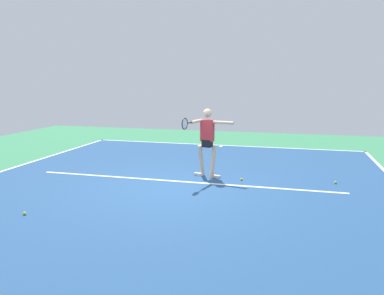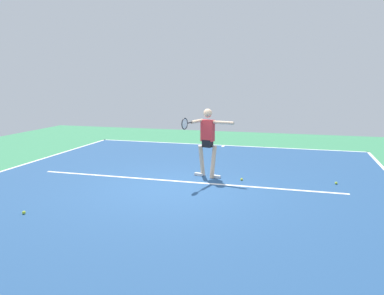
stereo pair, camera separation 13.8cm
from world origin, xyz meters
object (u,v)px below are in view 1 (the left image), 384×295
tennis_player (207,138)px  tennis_ball_by_sideline (336,182)px  tennis_ball_far_corner (242,179)px  tennis_ball_near_player (25,213)px

tennis_player → tennis_ball_by_sideline: bearing=-163.9°
tennis_ball_far_corner → tennis_ball_near_player: bearing=44.2°
tennis_player → tennis_ball_far_corner: tennis_player is taller
tennis_ball_far_corner → tennis_ball_near_player: size_ratio=1.00×
tennis_player → tennis_ball_by_sideline: (-3.29, -0.17, -1.04)m
tennis_player → tennis_ball_near_player: size_ratio=28.00×
tennis_player → tennis_ball_near_player: 4.78m
tennis_ball_far_corner → tennis_ball_by_sideline: bearing=-173.0°
tennis_ball_by_sideline → tennis_ball_far_corner: bearing=7.0°
tennis_player → tennis_ball_by_sideline: tennis_player is taller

